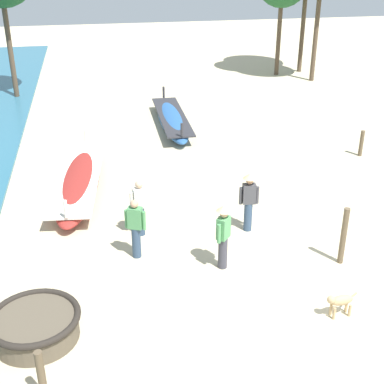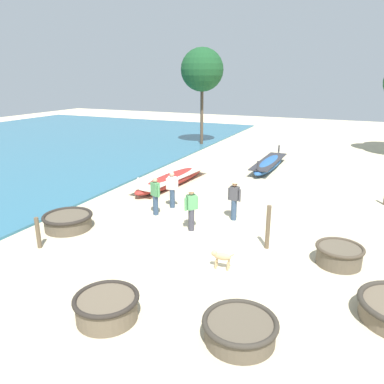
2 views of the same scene
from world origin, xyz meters
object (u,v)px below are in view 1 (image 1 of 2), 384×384
(fisherman_standing_left, at_px, (223,233))
(mooring_post_shoreline, at_px, (343,236))
(fisherman_by_coracle, at_px, (136,227))
(mooring_post_mid_beach, at_px, (361,143))
(long_boat_red_hull, at_px, (172,120))
(mooring_post_inland, at_px, (41,376))
(fisherman_crouching, at_px, (249,198))
(long_boat_ochre_hull, at_px, (79,181))
(fisherman_standing_right, at_px, (140,206))
(coracle_beside_post, at_px, (35,325))
(dog, at_px, (340,301))

(fisherman_standing_left, relative_size, mooring_post_shoreline, 1.12)
(fisherman_by_coracle, height_order, mooring_post_mid_beach, fisherman_by_coracle)
(fisherman_by_coracle, height_order, mooring_post_shoreline, fisherman_by_coracle)
(long_boat_red_hull, height_order, mooring_post_inland, mooring_post_inland)
(long_boat_red_hull, xyz_separation_m, fisherman_crouching, (0.70, -8.88, 0.66))
(long_boat_ochre_hull, distance_m, fisherman_crouching, 5.64)
(fisherman_standing_right, height_order, fisherman_by_coracle, same)
(fisherman_standing_left, bearing_deg, long_boat_ochre_hull, 124.18)
(fisherman_standing_right, relative_size, mooring_post_inland, 1.48)
(coracle_beside_post, bearing_deg, fisherman_standing_left, 22.50)
(fisherman_by_coracle, bearing_deg, coracle_beside_post, -130.68)
(dog, height_order, mooring_post_inland, mooring_post_inland)
(long_boat_red_hull, distance_m, dog, 12.82)
(fisherman_standing_right, distance_m, dog, 5.58)
(fisherman_standing_left, bearing_deg, fisherman_by_coracle, 156.63)
(fisherman_crouching, distance_m, mooring_post_mid_beach, 7.06)
(long_boat_ochre_hull, distance_m, fisherman_by_coracle, 4.41)
(fisherman_standing_left, height_order, fisherman_standing_right, fisherman_standing_left)
(fisherman_crouching, relative_size, fisherman_standing_right, 1.06)
(long_boat_ochre_hull, bearing_deg, fisherman_crouching, -36.96)
(mooring_post_mid_beach, bearing_deg, fisherman_by_coracle, -148.69)
(fisherman_crouching, height_order, fisherman_by_coracle, fisherman_crouching)
(long_boat_ochre_hull, xyz_separation_m, mooring_post_shoreline, (6.27, -5.32, 0.45))
(fisherman_standing_left, relative_size, fisherman_standing_right, 1.06)
(long_boat_ochre_hull, bearing_deg, dog, -53.41)
(coracle_beside_post, height_order, fisherman_crouching, fisherman_crouching)
(mooring_post_mid_beach, bearing_deg, mooring_post_shoreline, -120.06)
(long_boat_red_hull, xyz_separation_m, mooring_post_inland, (-4.35, -13.88, 0.24))
(long_boat_red_hull, bearing_deg, long_boat_ochre_hull, -124.42)
(fisherman_crouching, bearing_deg, fisherman_standing_right, 174.10)
(fisherman_by_coracle, relative_size, mooring_post_shoreline, 1.06)
(fisherman_standing_right, height_order, mooring_post_mid_beach, fisherman_standing_right)
(long_boat_ochre_hull, bearing_deg, mooring_post_inland, -93.91)
(long_boat_red_hull, height_order, long_boat_ochre_hull, long_boat_ochre_hull)
(long_boat_ochre_hull, distance_m, fisherman_standing_right, 3.52)
(long_boat_ochre_hull, xyz_separation_m, fisherman_standing_left, (3.39, -4.99, 0.66))
(mooring_post_inland, bearing_deg, fisherman_standing_left, 40.46)
(fisherman_standing_left, distance_m, mooring_post_inland, 5.23)
(fisherman_crouching, bearing_deg, fisherman_standing_left, -123.83)
(long_boat_ochre_hull, xyz_separation_m, mooring_post_mid_beach, (9.96, 1.06, 0.17))
(fisherman_crouching, relative_size, fisherman_by_coracle, 1.06)
(coracle_beside_post, relative_size, fisherman_standing_left, 1.08)
(long_boat_ochre_hull, distance_m, dog, 8.98)
(fisherman_crouching, bearing_deg, mooring_post_inland, -135.27)
(coracle_beside_post, distance_m, fisherman_standing_right, 4.43)
(fisherman_by_coracle, height_order, dog, fisherman_by_coracle)
(mooring_post_inland, bearing_deg, fisherman_standing_right, 67.46)
(long_boat_ochre_hull, bearing_deg, fisherman_standing_left, -55.82)
(coracle_beside_post, relative_size, fisherman_standing_right, 1.15)
(long_boat_red_hull, xyz_separation_m, fisherman_standing_right, (-2.15, -8.59, 0.54))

